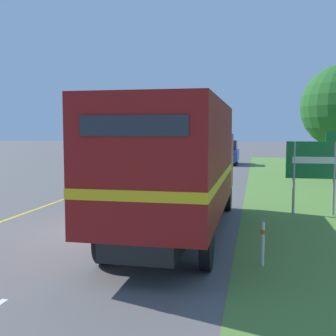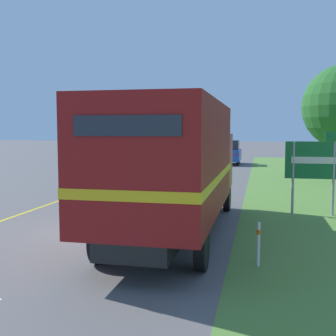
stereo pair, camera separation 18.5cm
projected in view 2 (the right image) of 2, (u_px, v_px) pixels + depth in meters
name	position (u px, v px, depth m)	size (l,w,h in m)	color
ground_plane	(106.00, 230.00, 12.19)	(200.00, 200.00, 0.00)	#5B5959
edge_line_yellow	(102.00, 186.00, 21.90)	(0.12, 51.01, 0.01)	yellow
centre_dash_near	(108.00, 228.00, 12.37)	(0.12, 2.60, 0.01)	white
centre_dash_mid_a	(160.00, 195.00, 18.79)	(0.12, 2.60, 0.01)	white
centre_dash_mid_b	(186.00, 179.00, 25.21)	(0.12, 2.60, 0.01)	white
centre_dash_far	(201.00, 169.00, 31.63)	(0.12, 2.60, 0.01)	white
centre_dash_farthest	(211.00, 162.00, 38.05)	(0.12, 2.60, 0.01)	white
horse_trailer_truck	(174.00, 163.00, 11.28)	(2.60, 8.88, 3.57)	black
lead_car_white	(160.00, 160.00, 26.06)	(1.80, 4.58, 2.09)	black
lead_car_blue_ahead	(230.00, 152.00, 35.68)	(1.80, 3.97, 2.06)	black
highway_sign	(315.00, 163.00, 14.28)	(1.88, 0.09, 2.85)	#9E9EA3
delineator_post	(258.00, 243.00, 8.89)	(0.08, 0.08, 0.95)	white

